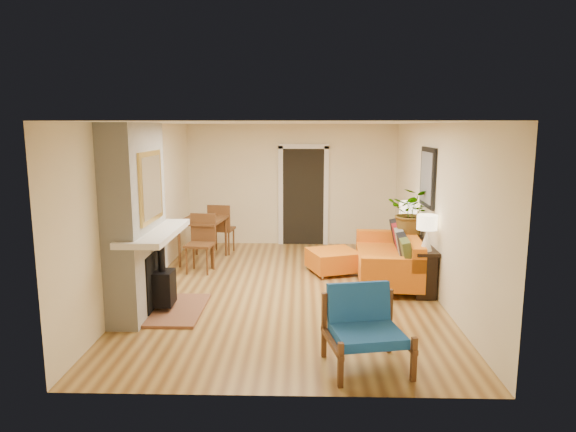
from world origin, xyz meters
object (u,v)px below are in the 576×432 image
blue_chair (364,323)px  lamp_far (408,213)px  ottoman (333,260)px  houseplant (412,212)px  sofa (392,257)px  console_table (415,249)px  lamp_near (427,228)px  dining_table (207,227)px

blue_chair → lamp_far: (1.18, 3.61, 0.60)m
ottoman → lamp_far: lamp_far is taller
ottoman → blue_chair: size_ratio=1.05×
lamp_far → houseplant: (-0.01, -0.37, 0.08)m
sofa → console_table: size_ratio=1.23×
sofa → console_table: (0.33, -0.21, 0.19)m
lamp_near → blue_chair: bearing=-117.9°
blue_chair → houseplant: 3.51m
lamp_far → blue_chair: bearing=-108.1°
lamp_near → sofa: bearing=109.9°
sofa → lamp_near: bearing=-70.1°
sofa → houseplant: houseplant is taller
sofa → dining_table: bearing=162.1°
sofa → houseplant: size_ratio=2.75×
ottoman → console_table: console_table is taller
ottoman → lamp_far: (1.30, 0.08, 0.83)m
ottoman → dining_table: (-2.34, 0.69, 0.44)m
lamp_near → houseplant: 1.01m
sofa → lamp_far: lamp_far is taller
dining_table → lamp_far: 3.71m
ottoman → lamp_far: bearing=3.4°
blue_chair → lamp_far: bearing=71.9°
lamp_near → lamp_far: same height
ottoman → console_table: (1.30, -0.59, 0.35)m
dining_table → houseplant: houseplant is taller
ottoman → lamp_near: bearing=-45.0°
console_table → houseplant: bearing=91.9°
blue_chair → dining_table: 4.89m
console_table → lamp_near: 0.86m
dining_table → console_table: dining_table is taller
lamp_far → console_table: bearing=-90.0°
blue_chair → ottoman: bearing=91.9°
dining_table → houseplant: (3.63, -0.98, 0.47)m
ottoman → blue_chair: 3.54m
ottoman → lamp_far: 1.54m
dining_table → lamp_near: size_ratio=3.56×
sofa → lamp_near: lamp_near is taller
lamp_far → ottoman: bearing=-176.6°
houseplant → lamp_far: bearing=88.5°
console_table → lamp_near: bearing=-90.0°
blue_chair → dining_table: (-2.46, 4.22, 0.21)m
blue_chair → dining_table: size_ratio=0.50×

